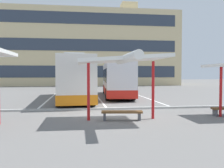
{
  "coord_description": "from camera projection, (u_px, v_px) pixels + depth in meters",
  "views": [
    {
      "loc": [
        -1.79,
        -12.74,
        2.22
      ],
      "look_at": [
        0.53,
        4.24,
        1.51
      ],
      "focal_mm": 39.15,
      "sensor_mm": 36.0,
      "label": 1
    }
  ],
  "objects": [
    {
      "name": "waiting_shelter_1",
      "position": [
        122.0,
        60.0,
        11.48
      ],
      "size": [
        4.18,
        5.02,
        3.13
      ],
      "color": "red",
      "rests_on": "ground"
    },
    {
      "name": "coach_bus_1",
      "position": [
        117.0,
        79.0,
        24.11
      ],
      "size": [
        3.22,
        10.87,
        3.57
      ],
      "color": "silver",
      "rests_on": "ground"
    },
    {
      "name": "bench_1",
      "position": [
        122.0,
        113.0,
        11.68
      ],
      "size": [
        2.0,
        0.68,
        0.45
      ],
      "color": "brown",
      "rests_on": "ground"
    },
    {
      "name": "ground_plane",
      "position": [
        113.0,
        116.0,
        12.94
      ],
      "size": [
        160.0,
        160.0,
        0.0
      ],
      "primitive_type": "plane",
      "color": "slate"
    },
    {
      "name": "platform_kerb",
      "position": [
        108.0,
        109.0,
        15.16
      ],
      "size": [
        44.0,
        0.24,
        0.12
      ],
      "primitive_type": "cube",
      "color": "#ADADA8",
      "rests_on": "ground"
    },
    {
      "name": "terminal_building",
      "position": [
        87.0,
        50.0,
        50.73
      ],
      "size": [
        35.1,
        14.3,
        17.05
      ],
      "color": "#D1BC8C",
      "rests_on": "ground"
    },
    {
      "name": "lane_stripe_2",
      "position": [
        144.0,
        97.0,
        23.26
      ],
      "size": [
        0.16,
        14.0,
        0.01
      ],
      "primitive_type": "cube",
      "color": "white",
      "rests_on": "ground"
    },
    {
      "name": "lane_stripe_0",
      "position": [
        50.0,
        98.0,
        22.08
      ],
      "size": [
        0.16,
        14.0,
        0.01
      ],
      "primitive_type": "cube",
      "color": "white",
      "rests_on": "ground"
    },
    {
      "name": "coach_bus_0",
      "position": [
        73.0,
        79.0,
        20.84
      ],
      "size": [
        3.3,
        12.37,
        3.83
      ],
      "color": "silver",
      "rests_on": "ground"
    },
    {
      "name": "lane_stripe_1",
      "position": [
        98.0,
        98.0,
        22.67
      ],
      "size": [
        0.16,
        14.0,
        0.01
      ],
      "primitive_type": "cube",
      "color": "white",
      "rests_on": "ground"
    }
  ]
}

